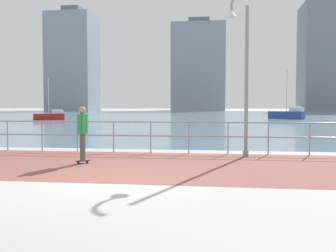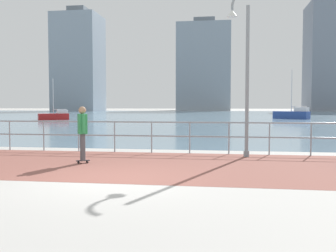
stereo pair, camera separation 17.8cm
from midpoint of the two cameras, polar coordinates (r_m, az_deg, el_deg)
name	(u,v)px [view 1 (the left image)]	position (r m, az deg, el deg)	size (l,w,h in m)	color
ground	(199,118)	(48.83, 4.55, 1.14)	(220.00, 220.00, 0.00)	#ADAAA5
brick_paving	(134,164)	(11.44, -5.49, -5.67)	(28.00, 5.58, 0.01)	brown
harbor_water	(203,116)	(58.88, 5.07, 1.50)	(180.00, 88.00, 0.00)	slate
waterfront_railing	(151,131)	(14.07, -2.94, -0.76)	(25.25, 0.06, 1.15)	#8C99A3
lamppost	(242,64)	(13.34, 10.55, 8.99)	(0.79, 0.45, 5.64)	gray
skateboarder	(82,129)	(11.76, -12.99, -0.49)	(0.40, 0.52, 1.71)	black
sailboat_gray	(288,114)	(49.42, 17.20, 1.70)	(4.29, 3.41, 5.98)	#284799
sailboat_navy	(50,116)	(45.78, -17.21, 1.43)	(3.37, 2.65, 4.69)	#B21E1E
tower_beige	(325,57)	(114.54, 22.26, 9.43)	(12.81, 13.10, 30.87)	slate
tower_slate	(199,68)	(113.49, 4.60, 8.59)	(15.00, 14.13, 26.44)	#8493A3
tower_steel	(73,63)	(106.36, -13.93, 9.11)	(11.68, 10.93, 27.33)	#8493A3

